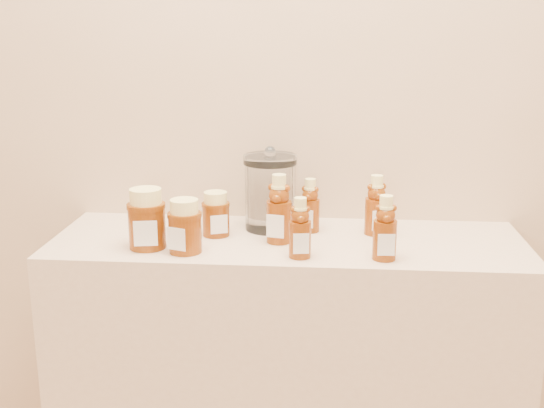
# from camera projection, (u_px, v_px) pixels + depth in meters

# --- Properties ---
(wall_back) EXTENTS (3.50, 0.02, 2.70)m
(wall_back) POSITION_uv_depth(u_px,v_px,m) (293.00, 55.00, 1.81)
(wall_back) COLOR tan
(wall_back) RESTS_ON ground
(display_table) EXTENTS (1.20, 0.40, 0.90)m
(display_table) POSITION_uv_depth(u_px,v_px,m) (287.00, 396.00, 1.85)
(display_table) COLOR beige
(display_table) RESTS_ON ground
(bear_bottle_back_left) EXTENTS (0.08, 0.08, 0.20)m
(bear_bottle_back_left) POSITION_uv_depth(u_px,v_px,m) (279.00, 204.00, 1.69)
(bear_bottle_back_left) COLOR #612707
(bear_bottle_back_left) RESTS_ON display_table
(bear_bottle_back_mid) EXTENTS (0.07, 0.07, 0.16)m
(bear_bottle_back_mid) POSITION_uv_depth(u_px,v_px,m) (310.00, 202.00, 1.78)
(bear_bottle_back_mid) COLOR #612707
(bear_bottle_back_mid) RESTS_ON display_table
(bear_bottle_back_right) EXTENTS (0.08, 0.08, 0.18)m
(bear_bottle_back_right) POSITION_uv_depth(u_px,v_px,m) (376.00, 201.00, 1.75)
(bear_bottle_back_right) COLOR #612707
(bear_bottle_back_right) RESTS_ON display_table
(bear_bottle_front_left) EXTENTS (0.06, 0.06, 0.16)m
(bear_bottle_front_left) POSITION_uv_depth(u_px,v_px,m) (300.00, 224.00, 1.58)
(bear_bottle_front_left) COLOR #612707
(bear_bottle_front_left) RESTS_ON display_table
(bear_bottle_front_right) EXTENTS (0.06, 0.06, 0.17)m
(bear_bottle_front_right) POSITION_uv_depth(u_px,v_px,m) (385.00, 224.00, 1.57)
(bear_bottle_front_right) COLOR #612707
(bear_bottle_front_right) RESTS_ON display_table
(honey_jar_left) EXTENTS (0.11, 0.11, 0.15)m
(honey_jar_left) POSITION_uv_depth(u_px,v_px,m) (147.00, 218.00, 1.65)
(honey_jar_left) COLOR #612707
(honey_jar_left) RESTS_ON display_table
(honey_jar_back) EXTENTS (0.10, 0.10, 0.12)m
(honey_jar_back) POSITION_uv_depth(u_px,v_px,m) (216.00, 214.00, 1.75)
(honey_jar_back) COLOR #612707
(honey_jar_back) RESTS_ON display_table
(honey_jar_front) EXTENTS (0.11, 0.11, 0.13)m
(honey_jar_front) POSITION_uv_depth(u_px,v_px,m) (185.00, 226.00, 1.62)
(honey_jar_front) COLOR #612707
(honey_jar_front) RESTS_ON display_table
(glass_canister) EXTENTS (0.16, 0.16, 0.22)m
(glass_canister) POSITION_uv_depth(u_px,v_px,m) (270.00, 189.00, 1.79)
(glass_canister) COLOR white
(glass_canister) RESTS_ON display_table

